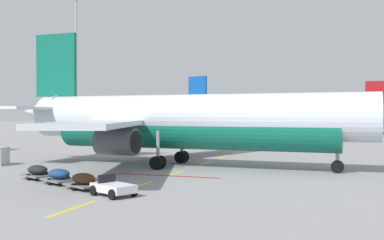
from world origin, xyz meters
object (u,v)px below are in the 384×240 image
Objects in this scene: apron_light_mast_near at (76,49)px; airliner_far_right at (149,118)px; airliner_foreground at (186,121)px; baggage_train at (71,178)px.

airliner_far_right is at bearing 47.24° from apron_light_mast_near.
airliner_foreground is 52.92m from apron_light_mast_near.
airliner_foreground is 3.15× the size of baggage_train.
airliner_far_right is 1.18× the size of apron_light_mast_near.
airliner_far_right is 64.86m from baggage_train.
airliner_foreground is at bearing -46.67° from apron_light_mast_near.
airliner_foreground is 1.09× the size of airliner_far_right.
airliner_far_right is 19.62m from apron_light_mast_near.
airliner_foreground is 54.45m from airliner_far_right.
airliner_foreground is at bearing 76.27° from baggage_train.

